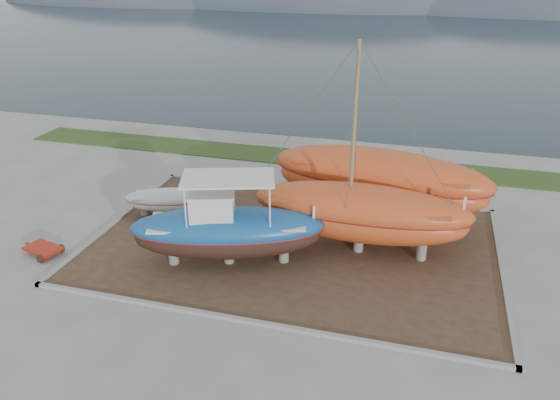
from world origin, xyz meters
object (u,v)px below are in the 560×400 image
(white_dinghy, at_px, (170,203))
(red_trailer, at_px, (43,251))
(blue_caique, at_px, (227,221))
(orange_bare_hull, at_px, (378,187))
(orange_sailboat, at_px, (364,154))

(white_dinghy, relative_size, red_trailer, 1.80)
(blue_caique, distance_m, white_dinghy, 5.99)
(white_dinghy, xyz_separation_m, orange_bare_hull, (10.23, 2.30, 1.11))
(blue_caique, height_order, white_dinghy, blue_caique)
(red_trailer, bearing_deg, orange_bare_hull, 43.97)
(blue_caique, distance_m, red_trailer, 8.62)
(red_trailer, bearing_deg, white_dinghy, 70.15)
(blue_caique, distance_m, orange_sailboat, 6.40)
(blue_caique, distance_m, orange_bare_hull, 8.21)
(blue_caique, relative_size, white_dinghy, 1.86)
(orange_sailboat, height_order, red_trailer, orange_sailboat)
(blue_caique, relative_size, red_trailer, 3.35)
(red_trailer, bearing_deg, blue_caique, 26.21)
(white_dinghy, relative_size, orange_sailboat, 0.46)
(blue_caique, xyz_separation_m, red_trailer, (-8.27, -1.52, -1.87))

